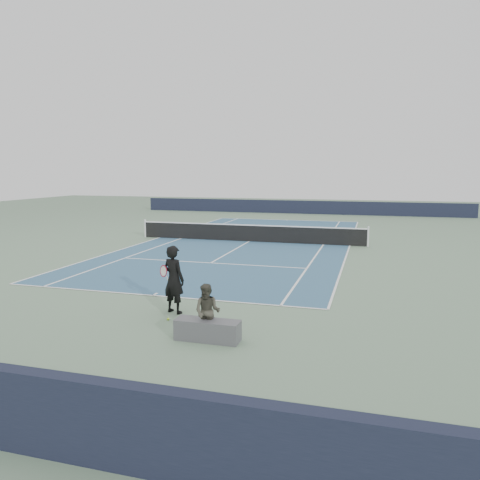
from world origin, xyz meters
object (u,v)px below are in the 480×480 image
(tennis_net, at_px, (249,233))
(spectator_bench, at_px, (208,320))
(tennis_ball, at_px, (168,319))
(tennis_player, at_px, (174,279))

(tennis_net, relative_size, spectator_bench, 8.44)
(tennis_ball, height_order, spectator_bench, spectator_bench)
(tennis_net, xyz_separation_m, tennis_player, (1.38, -13.32, 0.45))
(tennis_player, relative_size, spectator_bench, 1.25)
(tennis_net, bearing_deg, tennis_ball, -83.89)
(tennis_player, xyz_separation_m, spectator_bench, (1.63, -1.77, -0.47))
(tennis_ball, distance_m, spectator_bench, 1.92)
(tennis_net, height_order, tennis_ball, tennis_net)
(tennis_player, bearing_deg, tennis_net, 95.90)
(tennis_net, relative_size, tennis_player, 6.77)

